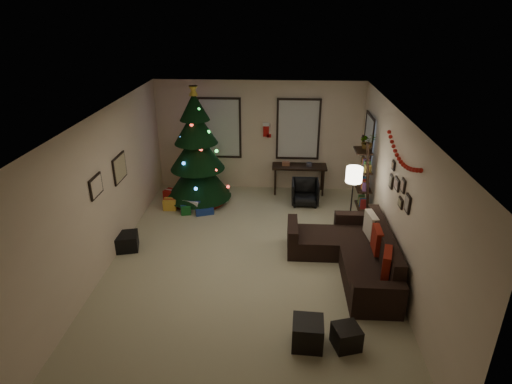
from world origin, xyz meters
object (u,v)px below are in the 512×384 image
christmas_tree (197,155)px  bookshelf (364,183)px  sofa (353,254)px  desk_chair (305,192)px  desk (299,169)px

christmas_tree → bookshelf: size_ratio=1.52×
sofa → desk_chair: sofa is taller
bookshelf → sofa: bearing=-103.6°
christmas_tree → desk_chair: bearing=-0.1°
christmas_tree → desk_chair: christmas_tree is taller
bookshelf → desk_chair: bearing=145.6°
christmas_tree → bookshelf: 3.76m
christmas_tree → sofa: 4.24m
desk → bookshelf: bearing=-48.2°
desk_chair → sofa: bearing=-73.9°
christmas_tree → sofa: christmas_tree is taller
sofa → desk: sofa is taller
desk → sofa: bearing=-75.2°
desk_chair → bookshelf: bearing=-34.0°
desk → bookshelf: size_ratio=0.71×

